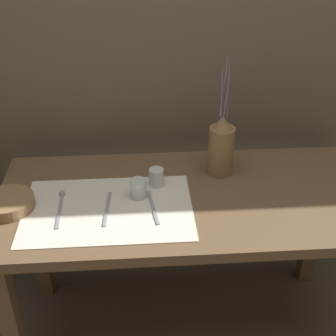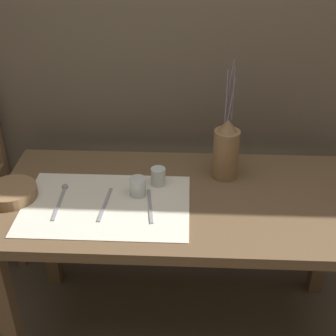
% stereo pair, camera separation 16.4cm
% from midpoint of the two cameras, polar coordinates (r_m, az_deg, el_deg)
% --- Properties ---
extents(ground_plane, '(12.00, 12.00, 0.00)m').
position_cam_midpoint_polar(ground_plane, '(2.19, 4.08, -18.95)').
color(ground_plane, brown).
extents(stone_wall_back, '(7.00, 0.06, 2.40)m').
position_cam_midpoint_polar(stone_wall_back, '(1.90, 5.26, 16.50)').
color(stone_wall_back, brown).
rests_on(stone_wall_back, ground_plane).
extents(wooden_table, '(1.38, 0.65, 0.71)m').
position_cam_midpoint_polar(wooden_table, '(1.76, 4.82, -6.11)').
color(wooden_table, brown).
rests_on(wooden_table, ground_plane).
extents(linen_cloth, '(0.59, 0.39, 0.00)m').
position_cam_midpoint_polar(linen_cloth, '(1.66, -4.70, -4.57)').
color(linen_cloth, silver).
rests_on(linen_cloth, wooden_table).
extents(pitcher_with_flowers, '(0.10, 0.10, 0.46)m').
position_cam_midpoint_polar(pitcher_with_flowers, '(1.79, 9.78, 2.08)').
color(pitcher_with_flowers, olive).
rests_on(pitcher_with_flowers, wooden_table).
extents(wooden_bowl, '(0.18, 0.18, 0.04)m').
position_cam_midpoint_polar(wooden_bowl, '(1.75, -15.97, -2.99)').
color(wooden_bowl, '#8E6B47').
rests_on(wooden_bowl, wooden_table).
extents(glass_tumbler_near, '(0.06, 0.06, 0.07)m').
position_cam_midpoint_polar(glass_tumbler_near, '(1.69, -0.86, -2.28)').
color(glass_tumbler_near, silver).
rests_on(glass_tumbler_near, wooden_table).
extents(glass_tumbler_far, '(0.06, 0.06, 0.07)m').
position_cam_midpoint_polar(glass_tumbler_far, '(1.75, 1.54, -1.11)').
color(glass_tumbler_far, silver).
rests_on(glass_tumbler_far, wooden_table).
extents(spoon_outer, '(0.02, 0.21, 0.02)m').
position_cam_midpoint_polar(spoon_outer, '(1.73, -10.05, -3.16)').
color(spoon_outer, '#939399').
rests_on(spoon_outer, wooden_table).
extents(fork_outer, '(0.02, 0.20, 0.00)m').
position_cam_midpoint_polar(fork_outer, '(1.66, -4.81, -4.53)').
color(fork_outer, '#939399').
rests_on(fork_outer, wooden_table).
extents(fork_inner, '(0.04, 0.20, 0.00)m').
position_cam_midpoint_polar(fork_inner, '(1.65, 0.72, -4.75)').
color(fork_inner, '#939399').
rests_on(fork_inner, wooden_table).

